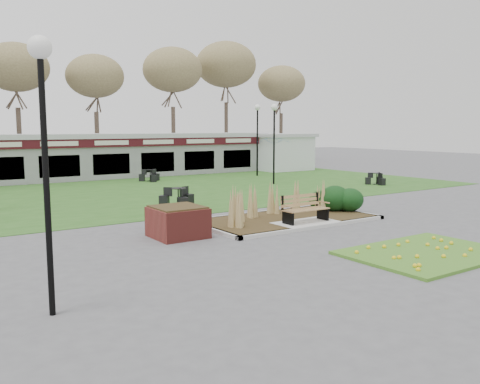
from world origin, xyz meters
TOP-DOWN VIEW (x-y plane):
  - ground at (0.00, 0.00)m, footprint 100.00×100.00m
  - lawn at (0.00, 12.00)m, footprint 34.00×16.00m
  - flower_bed at (0.00, -4.60)m, footprint 4.20×3.00m
  - planting_bed at (1.27, 1.35)m, footprint 6.75×3.40m
  - park_bench at (0.00, 0.25)m, footprint 1.70×0.66m
  - brick_planter at (-4.40, 1.00)m, footprint 1.50×1.50m
  - food_pavilion at (0.00, 19.96)m, footprint 24.60×3.40m
  - service_hut at (13.50, 18.00)m, footprint 4.40×3.40m
  - tree_backdrop at (0.00, 28.00)m, footprint 47.24×5.24m
  - lamp_post_near_left at (-9.23, -3.50)m, footprint 0.40×0.40m
  - lamp_post_mid_right at (6.90, 10.70)m, footprint 0.39×0.39m
  - lamp_post_far_right at (9.16, 15.41)m, footprint 0.40×0.40m
  - bistro_set_b at (-1.79, 5.99)m, footprint 1.51×1.45m
  - bistro_set_c at (1.58, 16.17)m, footprint 1.34×1.23m
  - bistro_set_d at (11.68, 7.15)m, footprint 1.23×1.18m
  - patio_umbrella at (8.74, 13.00)m, footprint 2.89×2.91m

SIDE VIEW (x-z plane):
  - ground at x=0.00m, z-range 0.00..0.00m
  - lawn at x=0.00m, z-range 0.00..0.02m
  - flower_bed at x=0.00m, z-range -0.01..0.15m
  - bistro_set_d at x=11.68m, z-range -0.09..0.57m
  - bistro_set_c at x=1.58m, z-range -0.10..0.61m
  - bistro_set_b at x=-1.79m, z-range -0.12..0.70m
  - planting_bed at x=1.27m, z-range -0.27..1.00m
  - brick_planter at x=-4.40m, z-range 0.00..0.95m
  - park_bench at x=0.00m, z-range 0.12..1.05m
  - service_hut at x=13.50m, z-range 0.04..2.86m
  - food_pavilion at x=0.00m, z-range 0.03..2.93m
  - patio_umbrella at x=8.74m, z-range 0.37..3.13m
  - lamp_post_mid_right at x=6.90m, z-range 1.06..5.71m
  - lamp_post_near_left at x=-9.23m, z-range 1.11..5.94m
  - lamp_post_far_right at x=9.16m, z-range 1.11..5.95m
  - tree_backdrop at x=0.00m, z-range 3.18..13.54m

